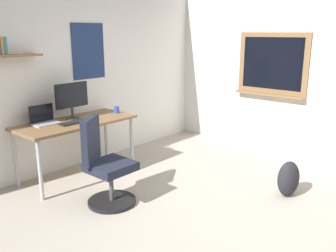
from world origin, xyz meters
TOP-DOWN VIEW (x-y plane):
  - ground_plane at (0.00, 0.00)m, footprint 5.20×5.20m
  - wall_back at (-0.01, 2.45)m, footprint 5.00×0.30m
  - wall_right at (2.45, 0.03)m, footprint 0.22×5.00m
  - desk at (-0.23, 2.04)m, footprint 1.48×0.67m
  - office_chair at (-0.48, 1.18)m, footprint 0.56×0.57m
  - laptop at (-0.56, 2.19)m, footprint 0.31×0.21m
  - monitor_primary at (-0.19, 2.14)m, footprint 0.46×0.17m
  - keyboard at (-0.30, 1.95)m, footprint 0.37×0.13m
  - computer_mouse at (-0.02, 1.95)m, footprint 0.10×0.06m
  - coffee_mug at (0.41, 2.00)m, footprint 0.08×0.08m
  - backpack at (1.00, -0.23)m, footprint 0.32×0.22m

SIDE VIEW (x-z plane):
  - ground_plane at x=0.00m, z-range 0.00..0.00m
  - backpack at x=1.00m, z-range 0.00..0.40m
  - office_chair at x=-0.48m, z-range -0.07..0.88m
  - desk at x=-0.23m, z-range 0.30..1.03m
  - keyboard at x=-0.30m, z-range 0.73..0.75m
  - computer_mouse at x=-0.02m, z-range 0.73..0.77m
  - coffee_mug at x=0.41m, z-range 0.73..0.82m
  - laptop at x=-0.56m, z-range 0.67..0.90m
  - monitor_primary at x=-0.19m, z-range 0.77..1.23m
  - wall_right at x=2.45m, z-range 0.00..2.60m
  - wall_back at x=-0.01m, z-range 0.00..2.60m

